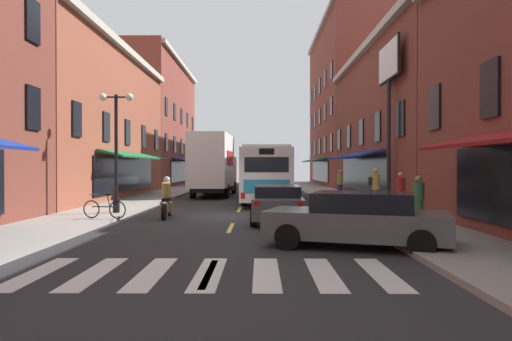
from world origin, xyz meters
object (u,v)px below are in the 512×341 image
Objects in this scene: sedan_near at (278,203)px; street_lamp_twin at (116,146)px; sedan_far at (224,182)px; pedestrian_rear at (401,193)px; transit_bus at (268,174)px; motorcycle_rider at (167,200)px; billboard_sign at (389,79)px; sedan_mid at (358,219)px; pedestrian_near at (375,188)px; pedestrian_far at (419,200)px; box_truck at (214,165)px; bicycle_near at (104,209)px; pedestrian_mid at (340,184)px.

street_lamp_twin is at bearing 165.30° from sedan_near.
sedan_far is 2.76× the size of pedestrian_rear.
transit_bus reaches higher than motorcycle_rider.
sedan_mid is at bearing -109.80° from billboard_sign.
pedestrian_near is (-0.99, -1.45, -5.05)m from billboard_sign.
pedestrian_far is (-0.97, -6.84, -5.19)m from billboard_sign.
pedestrian_far reaches higher than sedan_far.
billboard_sign is 4.79× the size of pedestrian_far.
bicycle_near is (-2.56, -14.57, -1.63)m from box_truck.
pedestrian_mid reaches higher than sedan_mid.
pedestrian_mid is at bearing 171.69° from pedestrian_far.
pedestrian_far is 0.96× the size of pedestrian_rear.
pedestrian_near is (4.42, 2.99, 0.42)m from sedan_near.
motorcycle_rider is 9.32m from pedestrian_rear.
billboard_sign is 11.72m from motorcycle_rider.
street_lamp_twin is (-6.42, -8.00, 1.25)m from transit_bus.
pedestrian_mid is at bearing 1.72° from transit_bus.
street_lamp_twin is (-11.57, 0.61, 1.88)m from pedestrian_rear.
motorcycle_rider is (-4.16, -8.80, -0.93)m from transit_bus.
street_lamp_twin is (-6.62, 1.73, 2.19)m from sedan_near.
sedan_far is 16.09m from pedestrian_mid.
street_lamp_twin is at bearing -128.74° from transit_bus.
transit_bus is 10.33m from street_lamp_twin.
sedan_near is (3.82, -14.16, -1.43)m from box_truck.
pedestrian_far is at bearing -69.09° from transit_bus.
billboard_sign is at bearing 161.92° from pedestrian_far.
bicycle_near is 11.01m from pedestrian_far.
street_lamp_twin reaches higher than pedestrian_mid.
billboard_sign is at bearing 19.73° from motorcycle_rider.
motorcycle_rider is 12.28m from pedestrian_mid.
billboard_sign is at bearing 39.38° from sedan_near.
street_lamp_twin is at bearing -102.69° from box_truck.
sedan_mid is 8.93m from pedestrian_near.
street_lamp_twin is (-2.72, -22.11, 2.19)m from sedan_far.
motorcycle_rider is at bearing 68.04° from pedestrian_rear.
pedestrian_near is at bearing -55.64° from transit_bus.
box_truck reaches higher than pedestrian_far.
pedestrian_mid reaches higher than pedestrian_rear.
transit_bus is 8.19m from pedestrian_near.
sedan_mid is at bearing -5.07° from pedestrian_near.
pedestrian_rear is (3.14, 6.67, 0.30)m from sedan_mid.
box_truck is 4.47× the size of pedestrian_near.
motorcycle_rider is 1.20× the size of pedestrian_mid.
transit_bus is (-5.60, 5.30, -4.53)m from billboard_sign.
sedan_near is 4.45m from motorcycle_rider.
transit_bus is at bearing -75.30° from sedan_far.
billboard_sign reaches higher than sedan_near.
pedestrian_near is (2.60, 8.53, 0.40)m from sedan_mid.
billboard_sign reaches higher than box_truck.
sedan_mid is at bearing 47.71° from pedestrian_mid.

